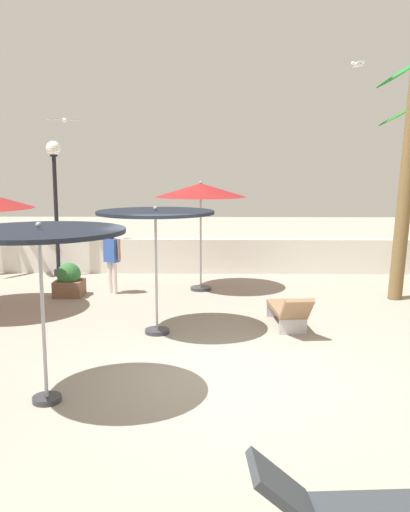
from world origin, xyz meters
name	(u,v)px	position (x,y,z in m)	size (l,w,h in m)	color
ground_plane	(202,372)	(0.00, 0.00, 0.00)	(56.00, 56.00, 0.00)	#9E9384
boundary_wall	(208,256)	(0.00, 8.31, 0.53)	(25.20, 0.30, 1.06)	silver
patio_umbrella_2	(201,191)	(-0.17, 5.93, 2.61)	(2.37, 2.37, 2.88)	#333338
patio_umbrella_3	(156,220)	(-0.93, 2.04, 2.22)	(2.24, 2.24, 2.49)	#333338
patio_umbrella_5	(39,240)	(-2.12, -1.18, 2.27)	(2.28, 2.28, 2.51)	#333338
lamp_post_2	(55,187)	(-4.50, 7.76, 2.67)	(0.42, 0.42, 3.99)	black
lounge_chair_1	(360,509)	(1.43, -4.11, 0.39)	(1.92, 0.68, 0.84)	#B7B7BC
lounge_chair_2	(289,310)	(1.69, 2.39, 0.39)	(0.72, 1.93, 0.84)	#B7B7BC
guest_0	(112,255)	(-2.43, 5.45, 1.00)	(0.49, 0.39, 1.65)	silver
seagull_0	(358,64)	(4.23, 7.81, 6.11)	(0.38, 1.10, 0.14)	white
seagull_2	(64,120)	(-4.13, 7.71, 4.57)	(0.90, 0.50, 0.14)	white
planter	(69,281)	(-3.49, 5.18, 0.38)	(0.70, 0.70, 0.85)	brown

